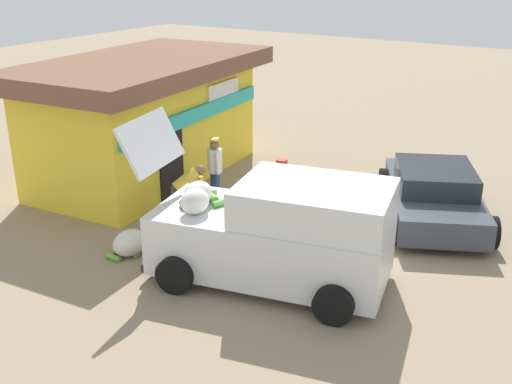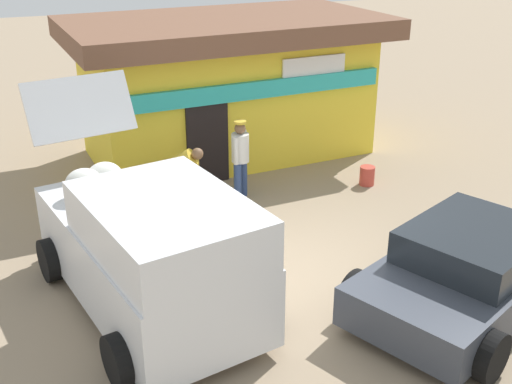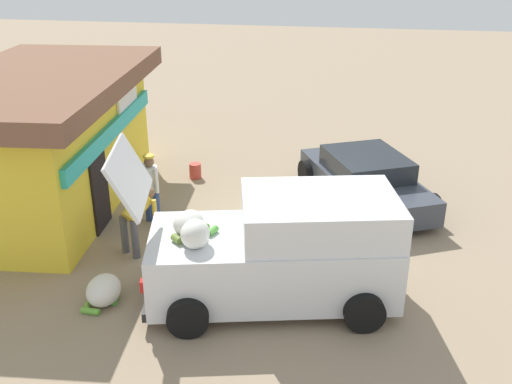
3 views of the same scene
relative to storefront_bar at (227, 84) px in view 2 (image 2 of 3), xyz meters
name	(u,v)px [view 2 (image 2 of 3)]	position (x,y,z in m)	size (l,w,h in m)	color
ground_plane	(312,274)	(-0.50, -5.79, -1.65)	(60.00, 60.00, 0.00)	gray
storefront_bar	(227,84)	(0.00, 0.00, 0.00)	(7.32, 4.51, 3.13)	yellow
delivery_van	(149,248)	(-3.03, -5.82, -0.67)	(2.95, 4.93, 2.85)	silver
parked_sedan	(471,268)	(1.28, -7.30, -1.06)	(4.38, 3.42, 1.23)	#383D47
vendor_standing	(240,155)	(-0.61, -2.66, -0.72)	(0.48, 0.48, 1.62)	navy
customer_bending	(180,171)	(-1.85, -2.78, -0.84)	(0.77, 0.72, 1.29)	#4C4C51
unloaded_banana_pile	(82,214)	(-3.70, -2.80, -1.41)	(0.85, 0.67, 0.50)	silver
paint_bucket	(367,176)	(2.11, -2.90, -1.45)	(0.31, 0.31, 0.40)	#BF3F33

